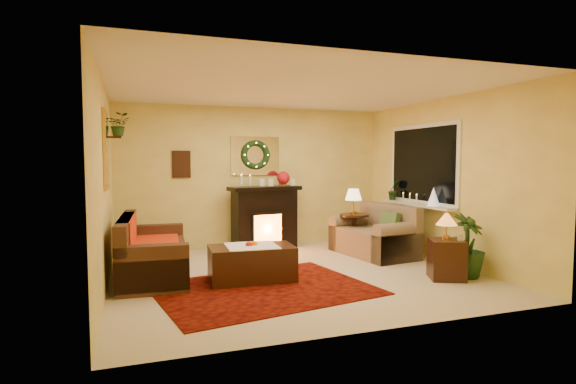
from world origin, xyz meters
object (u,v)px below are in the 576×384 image
object	(u,v)px
loveseat	(373,231)
side_table_round	(354,233)
fireplace	(265,219)
end_table_square	(447,259)
sofa	(154,246)
coffee_table	(252,265)

from	to	relation	value
loveseat	side_table_round	size ratio (longest dim) A/B	2.23
fireplace	end_table_square	bearing A→B (deg)	-67.49
sofa	coffee_table	world-z (taller)	sofa
fireplace	coffee_table	size ratio (longest dim) A/B	1.05
loveseat	coffee_table	xyz separation A→B (m)	(-2.38, -0.94, -0.21)
end_table_square	coffee_table	world-z (taller)	end_table_square
sofa	coffee_table	xyz separation A→B (m)	(1.23, -0.67, -0.22)
sofa	end_table_square	distance (m)	4.04
side_table_round	end_table_square	distance (m)	2.14
sofa	coffee_table	size ratio (longest dim) A/B	1.76
loveseat	end_table_square	bearing A→B (deg)	-92.93
sofa	loveseat	xyz separation A→B (m)	(3.61, 0.26, -0.01)
loveseat	coffee_table	world-z (taller)	loveseat
sofa	end_table_square	xyz separation A→B (m)	(3.77, -1.45, -0.16)
fireplace	side_table_round	bearing A→B (deg)	-36.12
fireplace	loveseat	distance (m)	1.97
side_table_round	coffee_table	distance (m)	2.60
sofa	loveseat	world-z (taller)	sofa
side_table_round	end_table_square	size ratio (longest dim) A/B	1.23
fireplace	sofa	bearing A→B (deg)	-154.07
loveseat	sofa	bearing A→B (deg)	175.91
sofa	side_table_round	distance (m)	3.52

